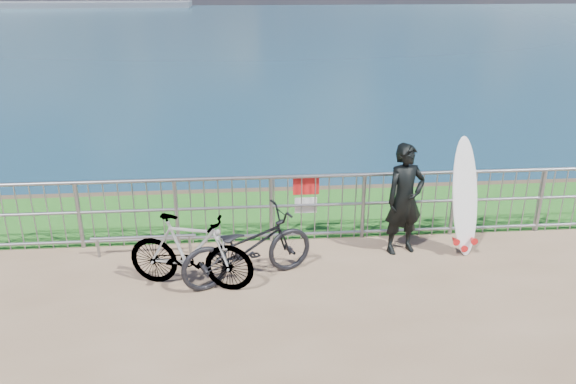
{
  "coord_description": "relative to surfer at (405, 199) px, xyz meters",
  "views": [
    {
      "loc": [
        -0.92,
        -6.67,
        4.08
      ],
      "look_at": [
        -0.26,
        1.2,
        1.0
      ],
      "focal_mm": 35.0,
      "sensor_mm": 36.0,
      "label": 1
    }
  ],
  "objects": [
    {
      "name": "railing",
      "position": [
        -1.5,
        0.53,
        -0.29
      ],
      "size": [
        10.06,
        0.1,
        1.13
      ],
      "color": "gray",
      "rests_on": "ground"
    },
    {
      "name": "bicycle_near",
      "position": [
        -2.41,
        -0.69,
        -0.36
      ],
      "size": [
        2.06,
        1.36,
        1.03
      ],
      "primitive_type": "imported",
      "rotation": [
        0.0,
        0.0,
        1.95
      ],
      "color": "black",
      "rests_on": "ground"
    },
    {
      "name": "seascape",
      "position": [
        -45.26,
        146.42,
        -4.91
      ],
      "size": [
        260.0,
        260.0,
        5.0
      ],
      "color": "brown",
      "rests_on": "ground"
    },
    {
      "name": "surfboard",
      "position": [
        0.91,
        -0.1,
        -0.02
      ],
      "size": [
        0.6,
        0.56,
        1.85
      ],
      "color": "silver",
      "rests_on": "ground"
    },
    {
      "name": "surfer",
      "position": [
        0.0,
        0.0,
        0.0
      ],
      "size": [
        0.72,
        0.57,
        1.75
      ],
      "primitive_type": "imported",
      "rotation": [
        0.0,
        0.0,
        0.27
      ],
      "color": "black",
      "rests_on": "ground"
    },
    {
      "name": "bike_rack",
      "position": [
        -4.0,
        0.18,
        -0.6
      ],
      "size": [
        1.59,
        0.05,
        0.34
      ],
      "color": "gray",
      "rests_on": "ground"
    },
    {
      "name": "grass_strip",
      "position": [
        -1.51,
        1.63,
        -0.86
      ],
      "size": [
        120.0,
        120.0,
        0.0
      ],
      "primitive_type": "plane",
      "color": "#1A5717",
      "rests_on": "ground"
    },
    {
      "name": "bicycle_far",
      "position": [
        -3.19,
        -0.81,
        -0.34
      ],
      "size": [
        1.85,
        0.98,
        1.07
      ],
      "primitive_type": "imported",
      "rotation": [
        0.0,
        0.0,
        1.29
      ],
      "color": "black",
      "rests_on": "ground"
    }
  ]
}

